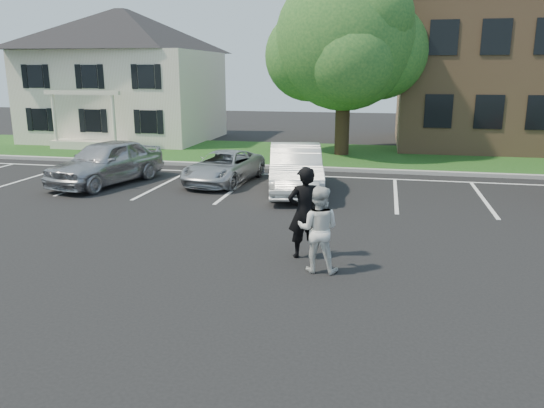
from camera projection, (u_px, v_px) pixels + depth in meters
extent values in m
plane|color=black|center=(262.00, 274.00, 10.92)|extent=(90.00, 90.00, 0.00)
cube|color=gray|center=(326.00, 169.00, 22.29)|extent=(40.00, 0.30, 0.15)
cube|color=#10430D|center=(335.00, 155.00, 26.09)|extent=(44.00, 8.00, 0.08)
cube|color=white|center=(30.00, 178.00, 20.77)|extent=(0.12, 5.20, 0.01)
cube|color=white|center=(95.00, 181.00, 20.21)|extent=(0.12, 5.20, 0.01)
cube|color=white|center=(164.00, 184.00, 19.64)|extent=(0.12, 5.20, 0.01)
cube|color=white|center=(237.00, 187.00, 19.08)|extent=(0.12, 5.20, 0.01)
cube|color=white|center=(314.00, 191.00, 18.51)|extent=(0.12, 5.20, 0.01)
cube|color=white|center=(396.00, 195.00, 17.94)|extent=(0.12, 5.20, 0.01)
cube|color=white|center=(483.00, 199.00, 17.38)|extent=(0.12, 5.20, 0.01)
cube|color=white|center=(358.00, 178.00, 20.79)|extent=(34.00, 0.12, 0.01)
cube|color=beige|center=(127.00, 96.00, 31.89)|extent=(10.00, 8.00, 5.20)
pyramid|color=black|center=(122.00, 30.00, 30.97)|extent=(10.30, 8.24, 2.40)
cube|color=beige|center=(92.00, 145.00, 28.38)|extent=(4.00, 1.60, 0.50)
cylinder|color=beige|center=(55.00, 124.00, 27.89)|extent=(0.18, 0.18, 2.70)
cylinder|color=beige|center=(114.00, 126.00, 27.20)|extent=(0.18, 0.18, 2.70)
cube|color=beige|center=(82.00, 93.00, 27.15)|extent=(4.20, 0.25, 0.20)
cube|color=black|center=(93.00, 121.00, 28.35)|extent=(0.90, 0.06, 1.20)
cube|color=black|center=(89.00, 77.00, 27.79)|extent=(0.90, 0.06, 1.20)
cube|color=black|center=(82.00, 120.00, 28.48)|extent=(0.32, 0.05, 1.25)
cube|color=black|center=(104.00, 121.00, 28.21)|extent=(0.32, 0.05, 1.25)
cube|color=black|center=(438.00, 111.00, 25.52)|extent=(1.30, 0.06, 1.60)
cube|color=black|center=(444.00, 37.00, 24.69)|extent=(1.30, 0.06, 1.60)
cube|color=black|center=(489.00, 112.00, 25.05)|extent=(1.30, 0.06, 1.60)
cube|color=black|center=(496.00, 37.00, 24.22)|extent=(1.30, 0.06, 1.60)
cube|color=black|center=(541.00, 113.00, 24.59)|extent=(1.30, 0.06, 1.60)
cylinder|color=black|center=(342.00, 123.00, 25.88)|extent=(0.70, 0.70, 3.20)
sphere|color=#1E5422|center=(345.00, 40.00, 24.93)|extent=(6.60, 6.60, 6.60)
sphere|color=#1E5422|center=(379.00, 51.00, 25.39)|extent=(4.60, 4.60, 4.60)
sphere|color=#1E5422|center=(310.00, 56.00, 25.82)|extent=(4.40, 4.40, 4.40)
sphere|color=#1E5422|center=(351.00, 59.00, 23.64)|extent=(4.00, 4.00, 4.00)
sphere|color=#1E5422|center=(336.00, 36.00, 26.49)|extent=(4.20, 4.20, 4.20)
sphere|color=#1E5422|center=(371.00, 17.00, 23.61)|extent=(3.80, 3.80, 3.80)
imported|color=black|center=(304.00, 212.00, 11.71)|extent=(0.89, 0.75, 2.07)
imported|color=silver|center=(318.00, 229.00, 10.90)|extent=(0.90, 0.72, 1.82)
imported|color=#ADADB2|center=(106.00, 162.00, 19.51)|extent=(3.10, 5.14, 1.64)
imported|color=#ABADB3|center=(224.00, 167.00, 19.79)|extent=(2.51, 4.45, 1.17)
imported|color=white|center=(295.00, 169.00, 18.22)|extent=(2.62, 5.16, 1.62)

